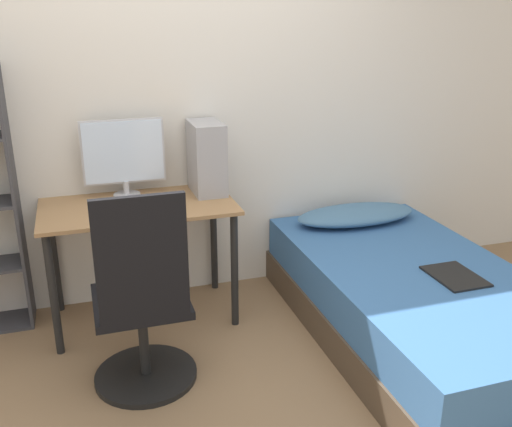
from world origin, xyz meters
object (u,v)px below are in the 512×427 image
object	(u,v)px
office_chair	(143,315)
pc_tower	(207,158)
bed	(415,304)
monitor	(124,155)
keyboard	(128,211)

from	to	relation	value
office_chair	pc_tower	xyz separation A→B (m)	(0.52, 0.82, 0.55)
office_chair	bed	xyz separation A→B (m)	(1.52, -0.02, -0.18)
office_chair	bed	size ratio (longest dim) A/B	0.52
bed	monitor	distance (m)	1.91
keyboard	pc_tower	size ratio (longest dim) A/B	0.81
pc_tower	keyboard	bearing A→B (deg)	-154.30
office_chair	monitor	distance (m)	1.08
office_chair	monitor	xyz separation A→B (m)	(0.04, 0.90, 0.58)
office_chair	keyboard	bearing A→B (deg)	88.68
monitor	bed	bearing A→B (deg)	-31.81
monitor	pc_tower	distance (m)	0.49
monitor	pc_tower	world-z (taller)	monitor
office_chair	bed	world-z (taller)	office_chair
bed	pc_tower	world-z (taller)	pc_tower
bed	keyboard	xyz separation A→B (m)	(-1.51, 0.59, 0.52)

